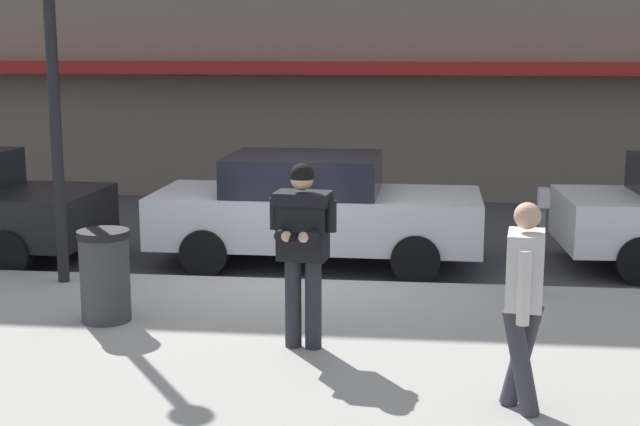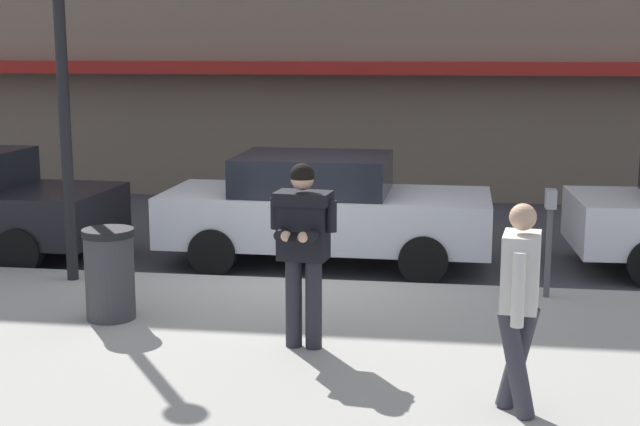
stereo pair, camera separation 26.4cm
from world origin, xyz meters
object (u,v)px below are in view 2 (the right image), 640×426
Objects in this scene: man_texting_on_phone at (303,236)px; parking_meter at (550,227)px; parked_sedan_mid at (323,209)px; street_lamp_post at (60,36)px; pedestrian_in_light_coat at (520,295)px; trash_bin at (110,274)px.

parking_meter is at bearing 40.61° from man_texting_on_phone.
parked_sedan_mid reaches higher than parking_meter.
street_lamp_post is 6.19m from parking_meter.
pedestrian_in_light_coat is (1.93, -1.29, -0.14)m from man_texting_on_phone.
pedestrian_in_light_coat reaches higher than parking_meter.
parking_meter reaches higher than trash_bin.
street_lamp_post is at bearing -179.51° from parking_meter.
parked_sedan_mid is 3.56× the size of parking_meter.
parked_sedan_mid is at bearing 31.78° from street_lamp_post.
pedestrian_in_light_coat is 1.34× the size of parking_meter.
pedestrian_in_light_coat is 0.35× the size of street_lamp_post.
pedestrian_in_light_coat is at bearing -99.74° from parking_meter.
street_lamp_post is (-2.91, -1.81, 2.35)m from parked_sedan_mid.
trash_bin is (1.08, -1.48, -2.51)m from street_lamp_post.
parked_sedan_mid is at bearing 148.63° from parking_meter.
trash_bin is (-4.12, 1.91, -0.47)m from pedestrian_in_light_coat.
street_lamp_post is at bearing -148.22° from parked_sedan_mid.
parked_sedan_mid is 3.38m from parking_meter.
parking_meter is at bearing 80.26° from pedestrian_in_light_coat.
parking_meter is 4.97m from trash_bin.
parked_sedan_mid is 4.16m from street_lamp_post.
trash_bin is (-4.71, -1.53, -0.34)m from parking_meter.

